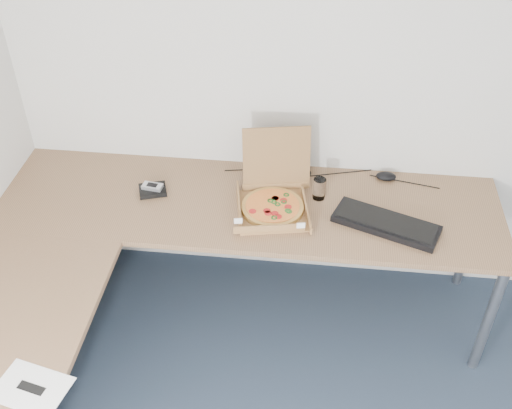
# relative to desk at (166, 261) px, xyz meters

# --- Properties ---
(room_shell) EXTENTS (3.50, 3.50, 2.50)m
(room_shell) POSITION_rel_desk_xyz_m (0.82, -0.97, 0.55)
(room_shell) COLOR beige
(room_shell) RESTS_ON ground
(desk) EXTENTS (2.50, 2.20, 0.73)m
(desk) POSITION_rel_desk_xyz_m (0.00, 0.00, 0.00)
(desk) COLOR brown
(desk) RESTS_ON ground
(pizza_box) EXTENTS (0.34, 0.39, 0.34)m
(pizza_box) POSITION_rel_desk_xyz_m (0.45, 0.40, 0.07)
(pizza_box) COLOR #9C6D3E
(pizza_box) RESTS_ON desk
(drinking_glass) EXTENTS (0.06, 0.06, 0.11)m
(drinking_glass) POSITION_rel_desk_xyz_m (0.67, 0.51, 0.09)
(drinking_glass) COLOR silver
(drinking_glass) RESTS_ON desk
(keyboard) EXTENTS (0.53, 0.34, 0.03)m
(keyboard) POSITION_rel_desk_xyz_m (0.99, 0.32, 0.05)
(keyboard) COLOR black
(keyboard) RESTS_ON desk
(mouse) EXTENTS (0.11, 0.09, 0.04)m
(mouse) POSITION_rel_desk_xyz_m (1.01, 0.70, 0.05)
(mouse) COLOR black
(mouse) RESTS_ON desk
(wallet) EXTENTS (0.16, 0.15, 0.02)m
(wallet) POSITION_rel_desk_xyz_m (-0.17, 0.46, 0.04)
(wallet) COLOR black
(wallet) RESTS_ON desk
(phone) EXTENTS (0.11, 0.07, 0.02)m
(phone) POSITION_rel_desk_xyz_m (-0.17, 0.46, 0.06)
(phone) COLOR #B2B5BA
(phone) RESTS_ON wallet
(paper_sheet) EXTENTS (0.30, 0.24, 0.00)m
(paper_sheet) POSITION_rel_desk_xyz_m (-0.33, -0.73, 0.03)
(paper_sheet) COLOR white
(paper_sheet) RESTS_ON desk
(dome_speaker) EXTENTS (0.10, 0.10, 0.08)m
(dome_speaker) POSITION_rel_desk_xyz_m (0.58, 0.71, 0.07)
(dome_speaker) COLOR black
(dome_speaker) RESTS_ON desk
(cable_bundle) EXTENTS (0.54, 0.11, 0.01)m
(cable_bundle) POSITION_rel_desk_xyz_m (0.70, 0.71, 0.03)
(cable_bundle) COLOR black
(cable_bundle) RESTS_ON desk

